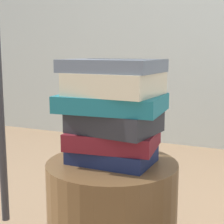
{
  "coord_description": "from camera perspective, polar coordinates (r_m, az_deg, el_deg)",
  "views": [
    {
      "loc": [
        0.42,
        -0.92,
        0.78
      ],
      "look_at": [
        0.0,
        0.0,
        0.61
      ],
      "focal_mm": 56.71,
      "sensor_mm": 36.0,
      "label": 1
    }
  ],
  "objects": [
    {
      "name": "book_slate",
      "position": [
        1.02,
        0.02,
        7.47
      ],
      "size": [
        0.27,
        0.21,
        0.04
      ],
      "primitive_type": "cube",
      "rotation": [
        0.0,
        0.0,
        -0.04
      ],
      "color": "slate",
      "rests_on": "book_cream"
    },
    {
      "name": "book_navy",
      "position": [
        1.05,
        -0.04,
        -7.0
      ],
      "size": [
        0.24,
        0.16,
        0.04
      ],
      "primitive_type": "cube",
      "rotation": [
        0.0,
        0.0,
        -0.01
      ],
      "color": "#19234C",
      "rests_on": "side_table"
    },
    {
      "name": "book_charcoal",
      "position": [
        1.02,
        0.3,
        -1.57
      ],
      "size": [
        0.26,
        0.21,
        0.06
      ],
      "primitive_type": "cube",
      "rotation": [
        0.0,
        0.0,
        -0.12
      ],
      "color": "#28282D",
      "rests_on": "book_maroon"
    },
    {
      "name": "book_cream",
      "position": [
        1.01,
        0.4,
        4.58
      ],
      "size": [
        0.25,
        0.22,
        0.06
      ],
      "primitive_type": "cube",
      "rotation": [
        0.0,
        0.0,
        -0.06
      ],
      "color": "beige",
      "rests_on": "book_teal"
    },
    {
      "name": "book_teal",
      "position": [
        1.02,
        -0.14,
        1.51
      ],
      "size": [
        0.31,
        0.23,
        0.05
      ],
      "primitive_type": "cube",
      "rotation": [
        0.0,
        0.0,
        0.08
      ],
      "color": "#1E727F",
      "rests_on": "book_charcoal"
    },
    {
      "name": "book_maroon",
      "position": [
        1.05,
        0.34,
        -4.39
      ],
      "size": [
        0.28,
        0.22,
        0.05
      ],
      "primitive_type": "cube",
      "rotation": [
        0.0,
        0.0,
        0.13
      ],
      "color": "maroon",
      "rests_on": "book_navy"
    }
  ]
}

